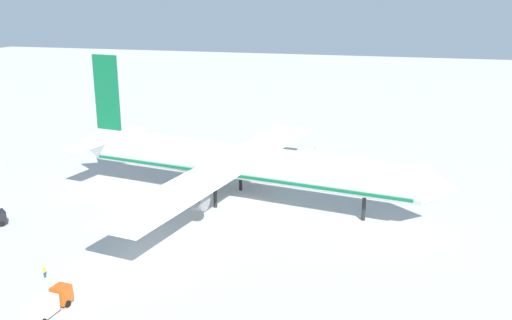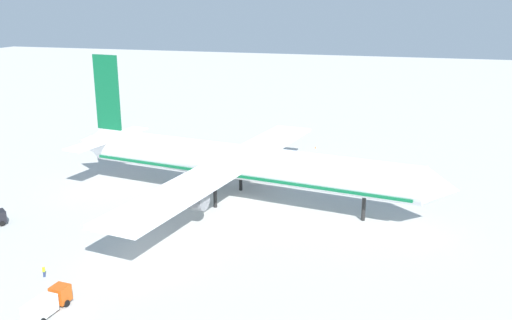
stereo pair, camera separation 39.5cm
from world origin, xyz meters
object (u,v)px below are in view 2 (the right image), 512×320
object	(u,v)px
airliner	(238,162)
ground_worker_0	(44,271)
traffic_cone_3	(435,187)
traffic_cone_0	(315,147)
traffic_cone_2	(186,145)
service_truck_0	(47,304)

from	to	relation	value
airliner	ground_worker_0	size ratio (longest dim) A/B	46.65
traffic_cone_3	airliner	bearing A→B (deg)	-153.73
traffic_cone_0	ground_worker_0	bearing A→B (deg)	-106.60
airliner	traffic_cone_2	xyz separation A→B (m)	(-26.58, 35.49, -7.49)
service_truck_0	traffic_cone_0	distance (m)	90.66
service_truck_0	traffic_cone_0	xyz separation A→B (m)	(17.44, 88.96, -1.23)
ground_worker_0	service_truck_0	bearing A→B (deg)	-50.90
airliner	service_truck_0	distance (m)	47.40
airliner	traffic_cone_3	xyz separation A→B (m)	(37.46, 18.49, -7.49)
traffic_cone_3	traffic_cone_2	bearing A→B (deg)	165.13
airliner	traffic_cone_0	bearing A→B (deg)	80.14
traffic_cone_0	traffic_cone_2	world-z (taller)	same
ground_worker_0	traffic_cone_3	distance (m)	78.01
service_truck_0	ground_worker_0	world-z (taller)	service_truck_0
service_truck_0	traffic_cone_3	bearing A→B (deg)	53.63
ground_worker_0	traffic_cone_2	size ratio (longest dim) A/B	3.13
airliner	traffic_cone_3	distance (m)	42.44
airliner	traffic_cone_0	world-z (taller)	airliner
traffic_cone_0	traffic_cone_3	size ratio (longest dim) A/B	1.00
traffic_cone_2	traffic_cone_3	distance (m)	66.26
service_truck_0	ground_worker_0	bearing A→B (deg)	129.10
ground_worker_0	traffic_cone_2	distance (m)	73.91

